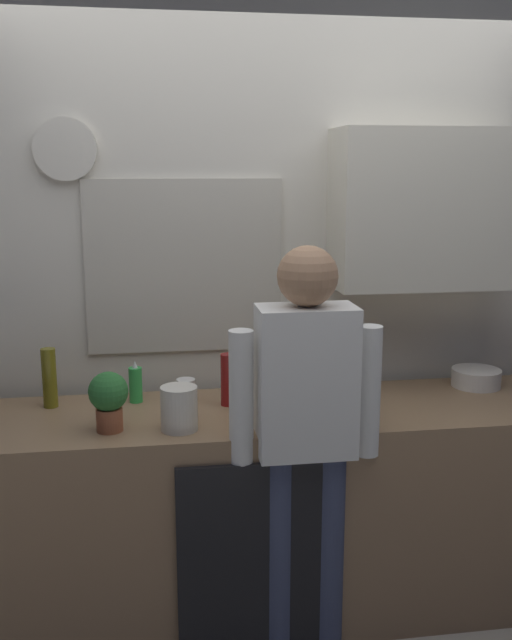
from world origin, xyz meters
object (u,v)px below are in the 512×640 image
bottle_green_wine (323,382)px  person_at_sink (305,421)px  mixing_bowl (476,378)px  bottle_red_vinegar (228,380)px  bottle_olive_oil (49,378)px  storage_canister (179,408)px  dish_soap (136,384)px  bottle_dark_sauce (296,371)px  potted_plant (109,397)px  cup_white_mug (186,390)px

bottle_green_wine → person_at_sink: bearing=-121.8°
mixing_bowl → bottle_red_vinegar: bearing=-175.5°
bottle_green_wine → person_at_sink: person_at_sink is taller
bottle_olive_oil → mixing_bowl: 1.88m
storage_canister → dish_soap: bearing=114.9°
bottle_dark_sauce → dish_soap: 0.71m
bottle_dark_sauce → storage_canister: 0.68m
bottle_olive_oil → person_at_sink: person_at_sink is taller
bottle_dark_sauce → bottle_green_wine: bottle_green_wine is taller
potted_plant → bottle_olive_oil: bearing=128.7°
bottle_olive_oil → person_at_sink: bearing=-25.9°
bottle_red_vinegar → person_at_sink: bearing=-57.9°
bottle_green_wine → cup_white_mug: bearing=150.1°
bottle_dark_sauce → bottle_green_wine: (0.03, -0.37, 0.06)m
bottle_red_vinegar → storage_canister: (-0.22, -0.26, -0.03)m
cup_white_mug → person_at_sink: person_at_sink is taller
bottle_olive_oil → cup_white_mug: bottle_olive_oil is taller
bottle_red_vinegar → storage_canister: 0.34m
storage_canister → cup_white_mug: bearing=82.7°
bottle_red_vinegar → mixing_bowl: 1.15m
bottle_olive_oil → bottle_dark_sauce: 1.06m
bottle_dark_sauce → mixing_bowl: (0.82, -0.06, -0.05)m
mixing_bowl → storage_canister: size_ratio=1.29×
mixing_bowl → storage_canister: (-1.36, -0.35, 0.04)m
potted_plant → person_at_sink: size_ratio=0.14×
storage_canister → bottle_dark_sauce: bearing=37.6°
bottle_green_wine → person_at_sink: (-0.11, -0.17, -0.09)m
bottle_dark_sauce → cup_white_mug: size_ratio=1.89×
bottle_dark_sauce → dish_soap: size_ratio=1.00×
dish_soap → person_at_sink: (0.63, -0.49, -0.02)m
dish_soap → bottle_dark_sauce: bearing=4.2°
dish_soap → bottle_olive_oil: bearing=-178.0°
bottle_olive_oil → dish_soap: bottle_olive_oil is taller
bottle_red_vinegar → potted_plant: potted_plant is taller
mixing_bowl → cup_white_mug: bearing=-179.6°
potted_plant → storage_canister: size_ratio=1.35×
bottle_green_wine → potted_plant: (-0.83, -0.01, -0.02)m
bottle_dark_sauce → person_at_sink: bearing=-98.1°
bottle_olive_oil → storage_canister: size_ratio=1.47×
bottle_green_wine → dish_soap: bearing=156.7°
bottle_red_vinegar → mixing_bowl: size_ratio=1.00×
bottle_dark_sauce → potted_plant: bearing=-154.4°
mixing_bowl → dish_soap: bearing=179.7°
cup_white_mug → bottle_dark_sauce: bearing=7.9°
bottle_dark_sauce → person_at_sink: (-0.08, -0.54, -0.03)m
bottle_red_vinegar → bottle_olive_oil: bearing=173.3°
person_at_sink → storage_canister: bearing=167.5°
cup_white_mug → mixing_bowl: bearing=0.4°
bottle_red_vinegar → cup_white_mug: (-0.17, 0.08, -0.06)m
bottle_red_vinegar → dish_soap: size_ratio=1.22×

